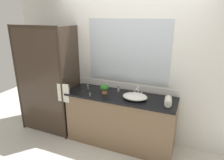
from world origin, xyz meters
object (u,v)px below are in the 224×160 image
amenity_bottle_conditioner (119,89)px  amenity_bottle_lotion (88,87)px  sink_basin (135,96)px  amenity_bottle_body_wash (90,94)px  potted_plant (104,88)px  rolled_towel_near_edge (168,101)px  faucet (138,92)px

amenity_bottle_conditioner → amenity_bottle_lotion: size_ratio=1.01×
sink_basin → amenity_bottle_body_wash: (-0.70, -0.18, -0.00)m
potted_plant → amenity_bottle_conditioner: size_ratio=1.88×
amenity_bottle_body_wash → rolled_towel_near_edge: (1.20, 0.17, 0.01)m
potted_plant → rolled_towel_near_edge: potted_plant is taller
potted_plant → amenity_bottle_lotion: bearing=170.2°
amenity_bottle_lotion → rolled_towel_near_edge: rolled_towel_near_edge is taller
sink_basin → rolled_towel_near_edge: 0.51m
faucet → amenity_bottle_lotion: (-0.88, -0.08, -0.01)m
sink_basin → potted_plant: potted_plant is taller
sink_basin → faucet: 0.16m
sink_basin → amenity_bottle_conditioner: 0.40m
rolled_towel_near_edge → potted_plant: bearing=178.5°
sink_basin → potted_plant: bearing=177.7°
sink_basin → rolled_towel_near_edge: (0.50, -0.01, 0.01)m
faucet → amenity_bottle_conditioner: faucet is taller
sink_basin → rolled_towel_near_edge: bearing=-0.7°
potted_plant → amenity_bottle_lotion: size_ratio=1.91×
potted_plant → rolled_towel_near_edge: 1.04m
potted_plant → amenity_bottle_conditioner: potted_plant is taller
potted_plant → faucet: bearing=14.7°
amenity_bottle_body_wash → sink_basin: bearing=14.4°
amenity_bottle_lotion → amenity_bottle_conditioner: bearing=12.3°
sink_basin → potted_plant: size_ratio=2.42×
faucet → amenity_bottle_body_wash: bearing=-154.0°
potted_plant → amenity_bottle_lotion: potted_plant is taller
potted_plant → amenity_bottle_body_wash: 0.27m
faucet → potted_plant: potted_plant is taller
amenity_bottle_body_wash → rolled_towel_near_edge: rolled_towel_near_edge is taller
sink_basin → amenity_bottle_body_wash: amenity_bottle_body_wash is taller
amenity_bottle_conditioner → rolled_towel_near_edge: (0.86, -0.20, 0.01)m
amenity_bottle_body_wash → amenity_bottle_conditioner: 0.51m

